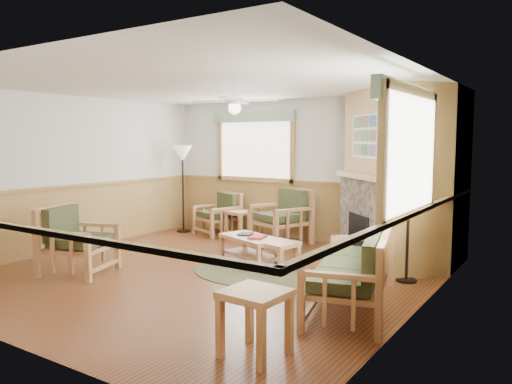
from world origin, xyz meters
The scene contains 24 objects.
floor centered at (0.00, 0.00, -0.01)m, with size 6.00×6.00×0.01m, color brown.
ceiling centered at (0.00, 0.00, 2.70)m, with size 6.00×6.00×0.01m, color white.
wall_back centered at (0.00, 3.00, 1.35)m, with size 6.00×0.02×2.70m, color silver.
wall_front centered at (0.00, -3.00, 1.35)m, with size 6.00×0.02×2.70m, color silver.
wall_left centered at (-3.00, 0.00, 1.35)m, with size 0.02×6.00×2.70m, color silver.
wall_right centered at (3.00, 0.00, 1.35)m, with size 0.02×6.00×2.70m, color silver.
wainscot centered at (0.00, 0.00, 0.55)m, with size 6.00×6.00×1.10m, color #AA8345, non-canonical shape.
fireplace centered at (2.05, 2.05, 1.35)m, with size 2.20×2.20×2.70m, color #AA8345, non-canonical shape.
window_back centered at (-1.10, 2.96, 2.53)m, with size 1.90×0.16×1.50m, color white, non-canonical shape.
window_right centered at (2.96, -0.20, 2.53)m, with size 0.16×1.90×1.50m, color white, non-canonical shape.
ceiling_fan centered at (0.30, 0.30, 2.66)m, with size 1.24×1.24×0.36m, color white, non-canonical shape.
sofa centered at (2.32, -0.21, 0.46)m, with size 0.82×2.01×0.92m, color tan, non-canonical shape.
armchair_back_left centered at (-1.74, 2.51, 0.42)m, with size 0.76×0.76×0.85m, color tan, non-canonical shape.
armchair_back_right centered at (-0.20, 2.45, 0.51)m, with size 0.90×0.90×1.01m, color tan, non-canonical shape.
armchair_left centered at (-1.55, -1.00, 0.49)m, with size 0.87×0.87×0.97m, color tan, non-canonical shape.
coffee_table centered at (0.20, 0.86, 0.21)m, with size 1.07×0.53×0.43m, color tan, non-canonical shape.
end_table_chairs centered at (-1.15, 2.49, 0.27)m, with size 0.48×0.46×0.53m, color tan, non-canonical shape.
end_table_sofa centered at (2.11, -1.94, 0.30)m, with size 0.54×0.51×0.60m, color tan, non-canonical shape.
footstool centered at (0.79, 0.72, 0.21)m, with size 0.49×0.49×0.43m, color tan, non-canonical shape.
braided_rug centered at (0.65, 0.36, 0.01)m, with size 2.06×2.06×0.01m, color #4D4C30.
floor_lamp_left centered at (-2.51, 2.34, 0.92)m, with size 0.42×0.42×1.83m, color black, non-canonical shape.
floor_lamp_right centered at (2.55, 1.17, 0.90)m, with size 0.41×0.41×1.80m, color black, non-canonical shape.
book_red centered at (0.35, 0.81, 0.46)m, with size 0.22×0.30×0.03m, color maroon.
book_dark centered at (0.05, 0.93, 0.45)m, with size 0.20×0.27×0.03m, color black.
Camera 1 is at (4.47, -5.52, 1.91)m, focal length 35.00 mm.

